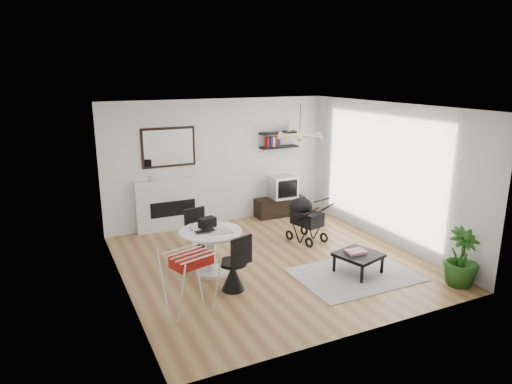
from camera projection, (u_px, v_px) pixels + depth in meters
name	position (u px, v px, depth m)	size (l,w,h in m)	color
floor	(271.00, 262.00, 8.04)	(5.00, 5.00, 0.00)	brown
ceiling	(273.00, 107.00, 7.35)	(5.00, 5.00, 0.00)	white
wall_back	(219.00, 162.00, 9.88)	(5.00, 5.00, 0.00)	white
wall_left	(120.00, 206.00, 6.66)	(5.00, 5.00, 0.00)	white
wall_right	(388.00, 174.00, 8.73)	(5.00, 5.00, 0.00)	white
sheer_curtain	(377.00, 172.00, 8.87)	(0.04, 3.60, 2.60)	white
fireplace	(172.00, 198.00, 9.53)	(1.50, 0.17, 2.16)	white
shelf_lower	(279.00, 147.00, 10.28)	(0.90, 0.25, 0.04)	black
shelf_upper	(279.00, 133.00, 10.20)	(0.90, 0.25, 0.04)	black
pendant_lamp	(300.00, 136.00, 8.04)	(0.90, 0.90, 0.10)	tan
tv_console	(280.00, 207.00, 10.56)	(1.16, 0.41, 0.43)	black
crt_tv	(282.00, 187.00, 10.46)	(0.58, 0.51, 0.51)	silver
dining_table	(211.00, 245.00, 7.46)	(1.02, 1.02, 0.75)	white
laptop	(206.00, 232.00, 7.29)	(0.33, 0.22, 0.03)	black
black_bag	(207.00, 222.00, 7.55)	(0.27, 0.16, 0.16)	black
newspaper	(221.00, 231.00, 7.37)	(0.37, 0.30, 0.01)	beige
drinking_glass	(191.00, 227.00, 7.43)	(0.06, 0.06, 0.11)	white
chair_far	(200.00, 245.00, 8.04)	(0.46, 0.47, 0.92)	black
chair_near	(234.00, 273.00, 6.93)	(0.47, 0.49, 0.91)	black
drying_rack	(190.00, 282.00, 6.19)	(0.75, 0.72, 0.92)	white
stroller	(305.00, 220.00, 8.99)	(0.65, 0.84, 0.94)	black
rug	(355.00, 275.00, 7.51)	(1.93, 1.40, 0.01)	#9E9E9E
coffee_table	(359.00, 256.00, 7.52)	(0.80, 0.80, 0.33)	black
magazines	(356.00, 252.00, 7.53)	(0.30, 0.24, 0.04)	#C33043
potted_plant	(461.00, 258.00, 7.06)	(0.52, 0.52, 0.92)	#205016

